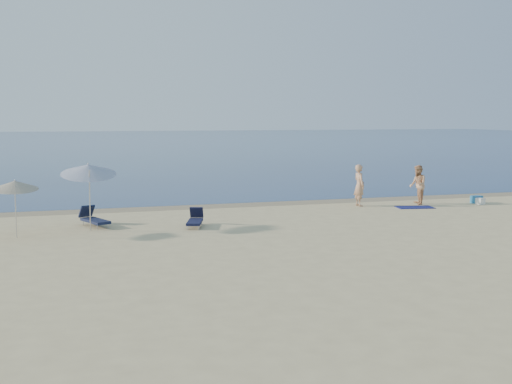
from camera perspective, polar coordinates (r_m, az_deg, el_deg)
sea at (r=109.98m, az=-10.89°, el=4.44°), size 240.00×160.00×0.01m
wet_sand_strip at (r=31.17m, az=4.82°, el=-0.89°), size 240.00×1.60×0.00m
person_left at (r=29.95m, az=9.17°, el=0.59°), size 0.47×0.71×1.93m
person_right at (r=31.10m, az=14.19°, el=0.63°), size 0.94×1.07×1.86m
beach_towel at (r=30.05m, az=13.93°, el=-1.33°), size 1.77×1.18×0.03m
white_bag at (r=31.99m, az=19.32°, el=-0.78°), size 0.43×0.39×0.31m
blue_cooler at (r=32.43m, az=19.02°, el=-0.62°), size 0.57×0.46×0.36m
umbrella_near at (r=23.99m, az=-14.68°, el=1.96°), size 2.00×2.03×2.63m
umbrella_far at (r=23.31m, az=-20.63°, el=0.58°), size 1.67×1.69×2.08m
lounger_left at (r=24.95m, az=-14.22°, el=-2.35°), size 1.16×1.77×0.74m
lounger_right at (r=24.20m, az=-5.44°, el=-2.50°), size 0.94×1.62×0.68m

